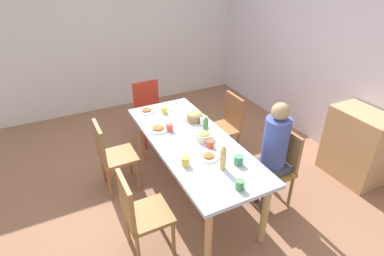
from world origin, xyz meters
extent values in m
plane|color=#8F634A|center=(0.00, 0.00, 0.00)|extent=(6.71, 6.71, 0.00)
cube|color=silver|center=(0.00, 2.27, 1.30)|extent=(5.83, 0.12, 2.60)
cube|color=silver|center=(-2.86, 0.00, 1.30)|extent=(0.12, 4.66, 2.60)
cube|color=silver|center=(0.00, 0.00, 0.74)|extent=(2.05, 0.81, 0.04)
cylinder|color=tan|center=(-0.93, -0.31, 0.36)|extent=(0.07, 0.07, 0.72)
cylinder|color=tan|center=(0.93, -0.31, 0.36)|extent=(0.07, 0.07, 0.72)
cylinder|color=tan|center=(-0.93, 0.31, 0.36)|extent=(0.07, 0.07, 0.72)
cylinder|color=tan|center=(0.93, 0.31, 0.36)|extent=(0.07, 0.07, 0.72)
cube|color=#B1372A|center=(-1.33, 0.00, 0.44)|extent=(0.40, 0.40, 0.04)
cylinder|color=#B7371C|center=(-1.50, 0.17, 0.21)|extent=(0.04, 0.04, 0.43)
cylinder|color=#BC351D|center=(-1.50, -0.17, 0.21)|extent=(0.04, 0.04, 0.43)
cylinder|color=#B33429|center=(-1.16, 0.17, 0.21)|extent=(0.04, 0.04, 0.43)
cylinder|color=red|center=(-1.16, -0.17, 0.21)|extent=(0.04, 0.04, 0.43)
cube|color=#AE3223|center=(-1.51, 0.00, 0.68)|extent=(0.04, 0.38, 0.45)
cube|color=olive|center=(0.51, 0.71, 0.44)|extent=(0.40, 0.40, 0.04)
cylinder|color=olive|center=(0.68, 0.88, 0.21)|extent=(0.04, 0.04, 0.43)
cylinder|color=olive|center=(0.34, 0.88, 0.21)|extent=(0.04, 0.04, 0.43)
cylinder|color=brown|center=(0.68, 0.54, 0.21)|extent=(0.04, 0.04, 0.43)
cylinder|color=brown|center=(0.34, 0.54, 0.21)|extent=(0.04, 0.04, 0.43)
cube|color=olive|center=(0.51, 0.89, 0.68)|extent=(0.38, 0.04, 0.45)
cylinder|color=#45433A|center=(0.59, 0.61, 0.23)|extent=(0.09, 0.09, 0.45)
cylinder|color=#47473F|center=(0.43, 0.61, 0.23)|extent=(0.09, 0.09, 0.45)
cube|color=#3B424B|center=(0.51, 0.71, 0.50)|extent=(0.30, 0.30, 0.10)
cylinder|color=#3F51A0|center=(0.51, 0.71, 0.82)|extent=(0.26, 0.26, 0.54)
sphere|color=#A0815F|center=(0.51, 0.71, 1.17)|extent=(0.18, 0.18, 0.18)
cube|color=olive|center=(-0.51, 0.71, 0.44)|extent=(0.40, 0.40, 0.04)
cylinder|color=brown|center=(-0.34, 0.88, 0.21)|extent=(0.04, 0.04, 0.43)
cylinder|color=#956140|center=(-0.68, 0.88, 0.21)|extent=(0.04, 0.04, 0.43)
cylinder|color=olive|center=(-0.34, 0.54, 0.21)|extent=(0.04, 0.04, 0.43)
cylinder|color=olive|center=(-0.68, 0.54, 0.21)|extent=(0.04, 0.04, 0.43)
cube|color=#935C3A|center=(-0.51, 0.89, 0.68)|extent=(0.38, 0.04, 0.45)
cube|color=olive|center=(0.51, -0.71, 0.44)|extent=(0.40, 0.40, 0.04)
cylinder|color=olive|center=(0.34, -0.88, 0.21)|extent=(0.04, 0.04, 0.43)
cylinder|color=olive|center=(0.68, -0.88, 0.21)|extent=(0.04, 0.04, 0.43)
cylinder|color=olive|center=(0.34, -0.54, 0.21)|extent=(0.04, 0.04, 0.43)
cylinder|color=olive|center=(0.68, -0.54, 0.21)|extent=(0.04, 0.04, 0.43)
cube|color=olive|center=(0.51, -0.89, 0.68)|extent=(0.38, 0.04, 0.45)
cube|color=olive|center=(-0.51, -0.71, 0.44)|extent=(0.40, 0.40, 0.04)
cylinder|color=brown|center=(-0.68, -0.88, 0.21)|extent=(0.04, 0.04, 0.43)
cylinder|color=brown|center=(-0.34, -0.88, 0.21)|extent=(0.04, 0.04, 0.43)
cylinder|color=olive|center=(-0.68, -0.54, 0.21)|extent=(0.04, 0.04, 0.43)
cylinder|color=#915B38|center=(-0.34, -0.54, 0.21)|extent=(0.04, 0.04, 0.43)
cube|color=olive|center=(-0.51, -0.89, 0.68)|extent=(0.38, 0.04, 0.45)
cylinder|color=#EFE4C3|center=(0.36, 0.00, 0.76)|extent=(0.21, 0.21, 0.01)
ellipsoid|color=#AC6032|center=(0.36, 0.00, 0.78)|extent=(0.11, 0.11, 0.02)
cylinder|color=silver|center=(-0.38, -0.25, 0.76)|extent=(0.25, 0.25, 0.01)
ellipsoid|color=#A46331|center=(-0.38, -0.25, 0.78)|extent=(0.14, 0.14, 0.02)
cylinder|color=silver|center=(-0.87, -0.21, 0.76)|extent=(0.23, 0.23, 0.01)
ellipsoid|color=#A15D31|center=(-0.87, -0.21, 0.78)|extent=(0.13, 0.13, 0.02)
cylinder|color=beige|center=(0.07, 0.11, 0.80)|extent=(0.16, 0.16, 0.08)
ellipsoid|color=#87A450|center=(0.07, 0.11, 0.84)|extent=(0.13, 0.13, 0.04)
cylinder|color=olive|center=(-0.38, 0.23, 0.80)|extent=(0.19, 0.19, 0.09)
ellipsoid|color=#8EA960|center=(-0.38, 0.23, 0.85)|extent=(0.15, 0.15, 0.04)
cylinder|color=#418B62|center=(0.59, 0.20, 0.80)|extent=(0.09, 0.09, 0.09)
torus|color=#4E945E|center=(0.64, 0.20, 0.80)|extent=(0.05, 0.01, 0.05)
cylinder|color=#C44F33|center=(0.21, 0.11, 0.79)|extent=(0.08, 0.08, 0.07)
torus|color=#D55033|center=(0.26, 0.11, 0.79)|extent=(0.05, 0.01, 0.05)
cylinder|color=white|center=(-0.23, 0.27, 0.80)|extent=(0.08, 0.08, 0.09)
torus|color=white|center=(-0.18, 0.27, 0.80)|extent=(0.05, 0.01, 0.05)
cylinder|color=gold|center=(0.37, -0.26, 0.80)|extent=(0.08, 0.08, 0.09)
torus|color=#E5C852|center=(0.42, -0.26, 0.80)|extent=(0.05, 0.01, 0.05)
cylinder|color=#DFC94A|center=(-0.73, -0.02, 0.79)|extent=(0.08, 0.08, 0.08)
torus|color=#E6CB4B|center=(-0.68, -0.02, 0.79)|extent=(0.05, 0.01, 0.05)
cylinder|color=#4B9457|center=(0.89, 0.01, 0.80)|extent=(0.08, 0.08, 0.09)
torus|color=#518E59|center=(0.94, 0.01, 0.80)|extent=(0.05, 0.01, 0.05)
cylinder|color=#CF5140|center=(-0.29, -0.14, 0.80)|extent=(0.08, 0.08, 0.09)
torus|color=#CD513F|center=(-0.24, -0.14, 0.80)|extent=(0.05, 0.01, 0.05)
cylinder|color=#4B8442|center=(-0.05, 0.19, 0.85)|extent=(0.06, 0.06, 0.18)
cone|color=#4B813E|center=(-0.05, 0.19, 0.95)|extent=(0.05, 0.05, 0.03)
cylinder|color=silver|center=(-0.05, 0.19, 0.97)|extent=(0.03, 0.03, 0.01)
cylinder|color=tan|center=(0.58, 0.03, 0.86)|extent=(0.06, 0.06, 0.22)
cone|color=gold|center=(0.58, 0.03, 0.99)|extent=(0.05, 0.05, 0.03)
cylinder|color=white|center=(0.58, 0.03, 1.01)|extent=(0.03, 0.03, 0.01)
cube|color=tan|center=(0.59, 1.97, 0.45)|extent=(0.70, 0.44, 0.90)
camera|label=1|loc=(2.52, -1.27, 2.53)|focal=28.85mm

